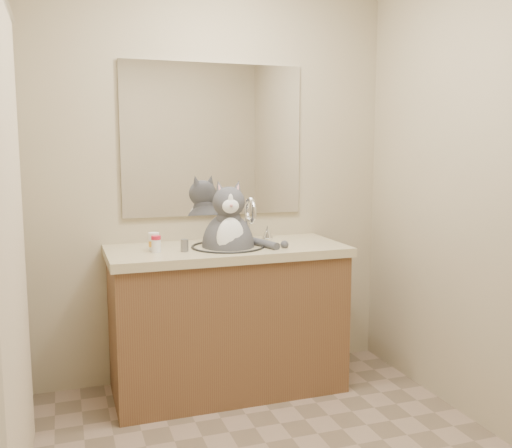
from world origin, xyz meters
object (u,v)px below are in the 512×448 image
Objects in this scene: cat at (229,242)px; pill_bottle_redcap at (156,244)px; pill_bottle_orange at (154,242)px; grey_canister at (185,245)px.

cat reaches higher than pill_bottle_redcap.
cat reaches higher than pill_bottle_orange.
grey_canister is (0.15, -0.08, -0.01)m from pill_bottle_orange.
pill_bottle_redcap is (-0.41, -0.03, 0.02)m from cat.
pill_bottle_orange is at bearing 96.32° from pill_bottle_redcap.
pill_bottle_redcap is 1.33× the size of grey_canister.
pill_bottle_redcap is 0.15m from grey_canister.
grey_canister is at bearing -26.71° from pill_bottle_orange.
pill_bottle_orange is at bearing 153.29° from grey_canister.
pill_bottle_redcap is at bearing -83.68° from pill_bottle_orange.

